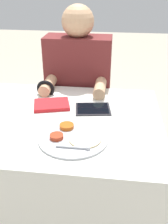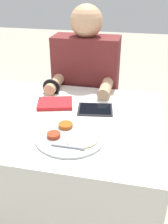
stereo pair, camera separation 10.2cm
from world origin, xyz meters
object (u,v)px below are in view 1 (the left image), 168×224
at_px(thali_tray, 73,137).
at_px(red_notebook, 52,105).
at_px(tablet_device, 93,109).
at_px(person_diner, 79,100).

relative_size(thali_tray, red_notebook, 1.41).
bearing_deg(tablet_device, thali_tray, -101.67).
relative_size(tablet_device, person_diner, 0.17).
distance_m(red_notebook, person_diner, 0.45).
distance_m(thali_tray, tablet_device, 0.30).
height_order(thali_tray, person_diner, person_diner).
bearing_deg(thali_tray, tablet_device, 78.33).
xyz_separation_m(tablet_device, person_diner, (-0.14, 0.43, -0.15)).
xyz_separation_m(thali_tray, tablet_device, (0.06, 0.29, -0.00)).
bearing_deg(person_diner, red_notebook, -102.18).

